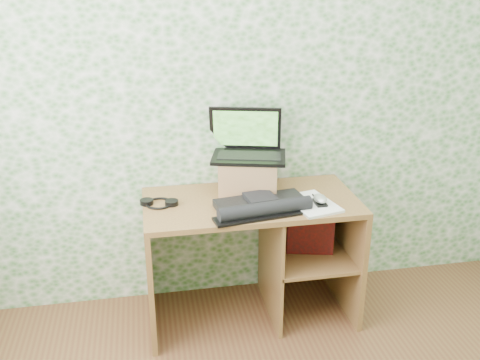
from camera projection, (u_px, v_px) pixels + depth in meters
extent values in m
plane|color=silver|center=(241.00, 91.00, 3.07)|extent=(3.50, 0.00, 3.50)
cube|color=brown|center=(251.00, 203.00, 3.00)|extent=(1.20, 0.60, 0.03)
cube|color=brown|center=(150.00, 270.00, 3.04)|extent=(0.03, 0.60, 0.72)
cube|color=brown|center=(345.00, 252.00, 3.24)|extent=(0.03, 0.60, 0.72)
cube|color=brown|center=(270.00, 259.00, 3.16)|extent=(0.02, 0.56, 0.72)
cube|color=brown|center=(308.00, 252.00, 3.19)|extent=(0.46, 0.56, 0.02)
cube|color=brown|center=(296.00, 234.00, 3.46)|extent=(0.48, 0.02, 0.72)
cube|color=#A6764A|center=(249.00, 174.00, 3.09)|extent=(0.39, 0.35, 0.20)
cube|color=black|center=(249.00, 157.00, 3.05)|extent=(0.47, 0.38, 0.02)
cube|color=black|center=(249.00, 155.00, 3.04)|extent=(0.39, 0.24, 0.00)
cube|color=black|center=(245.00, 128.00, 3.11)|extent=(0.42, 0.17, 0.26)
cube|color=#275418|center=(245.00, 129.00, 3.10)|extent=(0.37, 0.14, 0.22)
cube|color=black|center=(260.00, 203.00, 2.91)|extent=(0.51, 0.25, 0.04)
cube|color=black|center=(260.00, 201.00, 2.91)|extent=(0.18, 0.18, 0.06)
cylinder|color=black|center=(265.00, 209.00, 2.79)|extent=(0.52, 0.15, 0.08)
cube|color=black|center=(266.00, 215.00, 2.80)|extent=(0.57, 0.19, 0.01)
torus|color=black|center=(159.00, 203.00, 2.94)|extent=(0.19, 0.19, 0.01)
cylinder|color=black|center=(147.00, 202.00, 2.94)|extent=(0.07, 0.07, 0.03)
cylinder|color=black|center=(172.00, 203.00, 2.93)|extent=(0.07, 0.07, 0.03)
cube|color=white|center=(312.00, 204.00, 2.93)|extent=(0.29, 0.36, 0.01)
ellipsoid|color=silver|center=(320.00, 201.00, 2.91)|extent=(0.07, 0.11, 0.04)
cylinder|color=black|center=(316.00, 199.00, 2.95)|extent=(0.02, 0.15, 0.01)
cube|color=maroon|center=(310.00, 226.00, 3.13)|extent=(0.29, 0.15, 0.33)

